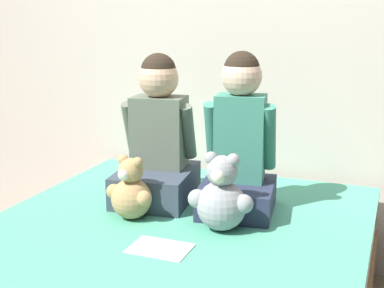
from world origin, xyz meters
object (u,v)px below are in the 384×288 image
(child_on_left, at_px, (158,142))
(sign_card, at_px, (160,248))
(teddy_bear_held_by_left_child, at_px, (131,192))
(child_on_right, at_px, (239,146))
(teddy_bear_held_by_right_child, at_px, (221,198))

(child_on_left, bearing_deg, sign_card, -71.51)
(teddy_bear_held_by_left_child, height_order, sign_card, teddy_bear_held_by_left_child)
(child_on_left, height_order, child_on_right, child_on_right)
(teddy_bear_held_by_left_child, bearing_deg, sign_card, -32.38)
(teddy_bear_held_by_left_child, relative_size, sign_card, 1.22)
(child_on_left, distance_m, child_on_right, 0.37)
(child_on_right, xyz_separation_m, sign_card, (-0.14, -0.48, -0.27))
(sign_card, bearing_deg, child_on_right, 74.12)
(teddy_bear_held_by_right_child, height_order, sign_card, teddy_bear_held_by_right_child)
(teddy_bear_held_by_left_child, bearing_deg, child_on_left, 102.73)
(teddy_bear_held_by_left_child, bearing_deg, child_on_right, 47.63)
(child_on_right, xyz_separation_m, teddy_bear_held_by_right_child, (0.00, -0.24, -0.14))
(child_on_right, bearing_deg, child_on_left, 171.66)
(teddy_bear_held_by_left_child, xyz_separation_m, sign_card, (0.23, -0.22, -0.11))
(child_on_right, distance_m, teddy_bear_held_by_right_child, 0.28)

